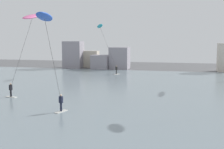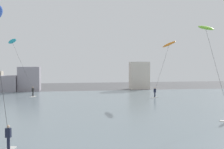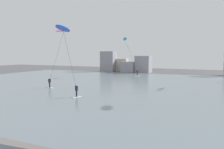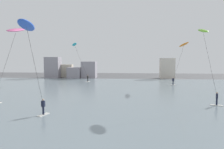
% 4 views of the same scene
% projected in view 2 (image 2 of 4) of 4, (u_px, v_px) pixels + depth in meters
% --- Properties ---
extents(water_bay, '(84.00, 52.00, 0.10)m').
position_uv_depth(water_bay, '(85.00, 116.00, 29.82)').
color(water_bay, gray).
rests_on(water_bay, ground).
extents(far_shore_buildings, '(38.36, 5.36, 6.25)m').
position_uv_depth(far_shore_buildings, '(29.00, 78.00, 56.70)').
color(far_shore_buildings, gray).
rests_on(far_shore_buildings, ground).
extents(kitesurfer_orange, '(3.03, 4.61, 9.08)m').
position_uv_depth(kitesurfer_orange, '(167.00, 50.00, 42.84)').
color(kitesurfer_orange, silver).
rests_on(kitesurfer_orange, water_bay).
extents(kitesurfer_lime, '(2.10, 4.81, 9.82)m').
position_uv_depth(kitesurfer_lime, '(208.00, 37.00, 28.90)').
color(kitesurfer_lime, silver).
rests_on(kitesurfer_lime, water_bay).
extents(kitesurfer_cyan, '(4.62, 2.59, 9.61)m').
position_uv_depth(kitesurfer_cyan, '(15.00, 49.00, 45.14)').
color(kitesurfer_cyan, silver).
rests_on(kitesurfer_cyan, water_bay).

